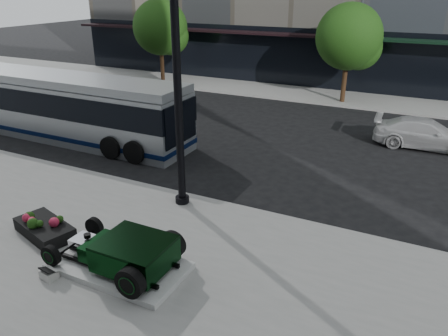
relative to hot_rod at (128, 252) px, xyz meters
The scene contains 10 objects.
ground 6.52m from the hot_rod, 90.16° to the left, with size 120.00×120.00×0.00m, color black.
sidewalk_far 20.49m from the hot_rod, 90.05° to the left, with size 70.00×4.00×0.12m, color gray.
street_trees 19.83m from the hot_rod, 86.70° to the left, with size 29.80×3.80×5.70m.
display_plinth 0.60m from the hot_rod, behind, with size 3.40×1.80×0.15m, color silver.
hot_rod is the anchor object (origin of this frame).
info_plaque 1.99m from the hot_rod, 146.46° to the right, with size 0.44×0.35×0.31m.
lamppost 5.04m from the hot_rod, 101.82° to the left, with size 0.45×0.45×8.19m.
flower_planter 3.29m from the hot_rod, behind, with size 2.09×1.45×0.62m.
transit_bus 11.68m from the hot_rod, 140.67° to the left, with size 12.12×2.88×2.92m.
white_sedan 14.60m from the hot_rod, 66.00° to the left, with size 1.78×4.38×1.27m, color silver.
Camera 1 is at (6.12, -13.50, 6.77)m, focal length 35.00 mm.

